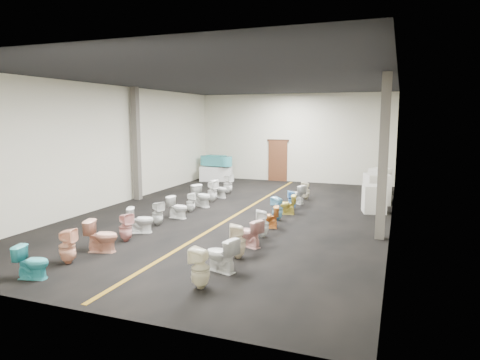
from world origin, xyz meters
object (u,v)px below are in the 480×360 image
at_px(appliance_crate_d, 380,181).
at_px(toilet_left_3, 126,227).
at_px(toilet_left_8, 202,196).
at_px(toilet_left_11, 228,184).
at_px(toilet_right_0, 200,268).
at_px(toilet_right_3, 249,233).
at_px(appliance_crate_b, 377,189).
at_px(appliance_crate_c, 378,189).
at_px(toilet_right_1, 221,254).
at_px(toilet_left_2, 102,236).
at_px(toilet_right_10, 306,191).
at_px(toilet_right_2, 238,241).
at_px(toilet_right_4, 263,223).
at_px(toilet_left_6, 178,207).
at_px(appliance_crate_a, 374,199).
at_px(toilet_left_4, 141,220).
at_px(toilet_left_10, 220,189).
at_px(toilet_right_9, 296,194).
at_px(toilet_right_8, 292,200).
at_px(bathtub, 216,160).
at_px(toilet_left_7, 191,202).
at_px(toilet_right_5, 268,217).
at_px(toilet_right_6, 277,209).
at_px(toilet_left_0, 32,262).
at_px(toilet_left_9, 212,191).
at_px(toilet_left_5, 158,213).
at_px(display_table, 216,174).
at_px(toilet_right_7, 286,204).
at_px(toilet_left_1, 67,246).

distance_m(appliance_crate_d, toilet_left_3, 11.81).
relative_size(toilet_left_8, toilet_left_11, 0.94).
bearing_deg(toilet_right_0, appliance_crate_d, 169.28).
bearing_deg(toilet_right_3, appliance_crate_b, -177.43).
xyz_separation_m(appliance_crate_c, toilet_right_1, (-2.75, -9.75, -0.06)).
height_order(toilet_left_2, toilet_right_0, toilet_right_0).
bearing_deg(toilet_right_10, toilet_right_2, 3.11).
bearing_deg(toilet_right_10, toilet_right_4, 3.18).
relative_size(toilet_left_6, toilet_right_1, 0.94).
bearing_deg(appliance_crate_a, toilet_left_4, -140.28).
xyz_separation_m(toilet_left_10, toilet_right_9, (3.25, -0.10, 0.01)).
bearing_deg(toilet_right_8, bathtub, -158.36).
distance_m(toilet_left_10, toilet_right_3, 6.89).
distance_m(appliance_crate_a, toilet_right_4, 5.13).
bearing_deg(toilet_right_4, toilet_left_7, -139.58).
xyz_separation_m(appliance_crate_c, toilet_left_10, (-6.18, -1.86, -0.09)).
bearing_deg(toilet_right_2, toilet_right_5, 163.15).
bearing_deg(toilet_right_6, appliance_crate_c, 174.17).
xyz_separation_m(toilet_left_0, toilet_left_9, (0.15, 8.74, 0.07)).
height_order(toilet_left_7, toilet_right_2, toilet_right_2).
xyz_separation_m(appliance_crate_c, toilet_right_0, (-2.77, -10.74, -0.04)).
xyz_separation_m(toilet_left_11, toilet_right_4, (3.48, -5.99, -0.04)).
relative_size(toilet_left_9, toilet_right_3, 1.14).
xyz_separation_m(toilet_left_5, toilet_right_4, (3.44, -0.12, 0.02)).
xyz_separation_m(display_table, toilet_left_0, (1.98, -13.98, -0.02)).
bearing_deg(toilet_left_8, toilet_right_2, -123.94).
distance_m(toilet_left_3, toilet_left_9, 5.78).
relative_size(appliance_crate_c, toilet_right_8, 1.31).
bearing_deg(toilet_right_9, toilet_left_11, -84.74).
height_order(toilet_right_6, toilet_right_8, toilet_right_6).
distance_m(toilet_left_2, toilet_left_9, 6.76).
distance_m(toilet_left_4, toilet_right_3, 3.40).
bearing_deg(toilet_left_5, toilet_right_3, -88.96).
distance_m(appliance_crate_b, toilet_left_8, 6.69).
xyz_separation_m(bathtub, appliance_crate_c, (8.24, -2.48, -0.62)).
relative_size(toilet_right_2, toilet_right_7, 1.22).
bearing_deg(toilet_left_3, toilet_left_1, -167.75).
distance_m(toilet_left_1, toilet_right_10, 10.16).
height_order(appliance_crate_d, toilet_right_8, appliance_crate_d).
bearing_deg(toilet_left_7, bathtub, 1.32).
bearing_deg(appliance_crate_d, toilet_right_9, -129.56).
relative_size(appliance_crate_d, toilet_left_0, 1.55).
height_order(toilet_left_6, toilet_right_0, toilet_right_0).
height_order(toilet_left_0, toilet_left_11, toilet_left_11).
distance_m(display_table, toilet_right_9, 6.92).
height_order(toilet_left_2, toilet_left_9, toilet_left_9).
bearing_deg(toilet_right_4, toilet_right_8, 164.76).
bearing_deg(toilet_left_8, toilet_left_0, -158.75).
distance_m(toilet_left_1, toilet_right_2, 3.91).
height_order(toilet_left_9, toilet_right_10, toilet_left_9).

